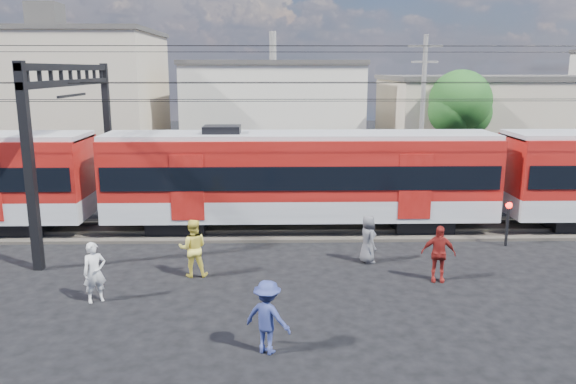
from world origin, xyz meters
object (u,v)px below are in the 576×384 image
Objects in this scene: pedestrian_a at (95,272)px; pedestrian_c at (267,317)px; commuter_train at (305,175)px; crossing_signal at (508,215)px.

pedestrian_a is 6.03m from pedestrian_c.
commuter_train is 8.13m from crossing_signal.
crossing_signal is (7.71, -2.29, -1.16)m from commuter_train.
pedestrian_c reaches higher than crossing_signal.
pedestrian_c is (5.12, -3.18, 0.01)m from pedestrian_a.
pedestrian_a is 0.99× the size of pedestrian_c.
pedestrian_a is 15.13m from crossing_signal.
crossing_signal is (9.16, 8.17, 0.33)m from pedestrian_c.
pedestrian_a is 1.01× the size of crossing_signal.
commuter_train is at bearing 16.89° from pedestrian_a.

